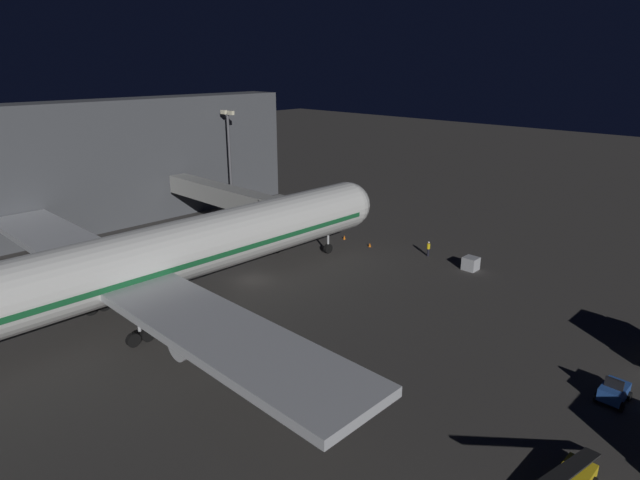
# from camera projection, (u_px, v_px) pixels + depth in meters

# --- Properties ---
(ground_plane) EXTENTS (320.00, 320.00, 0.00)m
(ground_plane) POSITION_uv_depth(u_px,v_px,m) (252.00, 280.00, 58.20)
(ground_plane) COLOR #383533
(airliner_at_gate) EXTENTS (55.75, 63.74, 19.37)m
(airliner_at_gate) POSITION_uv_depth(u_px,v_px,m) (134.00, 265.00, 47.54)
(airliner_at_gate) COLOR silver
(airliner_at_gate) RESTS_ON ground_plane
(jet_bridge) EXTENTS (24.44, 3.40, 7.05)m
(jet_bridge) POSITION_uv_depth(u_px,v_px,m) (234.00, 199.00, 70.25)
(jet_bridge) COLOR #9E9E99
(jet_bridge) RESTS_ON ground_plane
(terminal_wall) EXTENTS (6.00, 80.00, 17.72)m
(terminal_wall) POSITION_uv_depth(u_px,v_px,m) (26.00, 175.00, 68.14)
(terminal_wall) COLOR #4C4F54
(terminal_wall) RESTS_ON ground_plane
(apron_floodlight_mast) EXTENTS (2.90, 0.50, 15.61)m
(apron_floodlight_mast) POSITION_uv_depth(u_px,v_px,m) (229.00, 152.00, 83.33)
(apron_floodlight_mast) COLOR #59595E
(apron_floodlight_mast) RESTS_ON ground_plane
(baggage_tug_spare) EXTENTS (1.86, 2.43, 1.95)m
(baggage_tug_spare) POSITION_uv_depth(u_px,v_px,m) (614.00, 392.00, 37.15)
(baggage_tug_spare) COLOR #234C9E
(baggage_tug_spare) RESTS_ON ground_plane
(baggage_container_near_belt) EXTENTS (1.59, 1.53, 1.50)m
(baggage_container_near_belt) POSITION_uv_depth(u_px,v_px,m) (471.00, 264.00, 60.87)
(baggage_container_near_belt) COLOR #B7BABF
(baggage_container_near_belt) RESTS_ON ground_plane
(ground_crew_marshaller_fwd) EXTENTS (0.40, 0.40, 1.88)m
(ground_crew_marshaller_fwd) POSITION_uv_depth(u_px,v_px,m) (428.00, 248.00, 65.08)
(ground_crew_marshaller_fwd) COLOR black
(ground_crew_marshaller_fwd) RESTS_ON ground_plane
(traffic_cone_nose_port) EXTENTS (0.36, 0.36, 0.55)m
(traffic_cone_nose_port) POSITION_uv_depth(u_px,v_px,m) (370.00, 245.00, 68.58)
(traffic_cone_nose_port) COLOR orange
(traffic_cone_nose_port) RESTS_ON ground_plane
(traffic_cone_nose_starboard) EXTENTS (0.36, 0.36, 0.55)m
(traffic_cone_nose_starboard) POSITION_uv_depth(u_px,v_px,m) (344.00, 237.00, 71.50)
(traffic_cone_nose_starboard) COLOR orange
(traffic_cone_nose_starboard) RESTS_ON ground_plane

